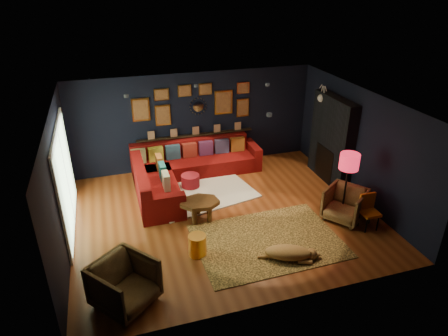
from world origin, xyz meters
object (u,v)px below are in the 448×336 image
object	(u,v)px
pouf	(190,181)
armchair_right	(345,203)
gold_stool	(197,245)
floor_lamp	(349,165)
sectional	(181,171)
coffee_table	(200,204)
dog	(288,250)
orange_chair	(368,209)
armchair_left	(124,282)

from	to	relation	value
pouf	armchair_right	world-z (taller)	armchair_right
gold_stool	floor_lamp	bearing A→B (deg)	6.68
floor_lamp	pouf	bearing A→B (deg)	142.51
sectional	coffee_table	distance (m)	1.82
armchair_right	pouf	bearing A→B (deg)	-165.42
coffee_table	floor_lamp	world-z (taller)	floor_lamp
dog	sectional	bearing A→B (deg)	131.63
gold_stool	floor_lamp	world-z (taller)	floor_lamp
floor_lamp	orange_chair	bearing A→B (deg)	-64.99
armchair_left	dog	world-z (taller)	armchair_left
pouf	orange_chair	bearing A→B (deg)	-41.19
orange_chair	floor_lamp	bearing A→B (deg)	115.99
floor_lamp	sectional	bearing A→B (deg)	140.49
orange_chair	floor_lamp	distance (m)	1.00
sectional	armchair_left	xyz separation A→B (m)	(-1.70, -3.86, 0.13)
sectional	dog	distance (m)	3.84
sectional	coffee_table	world-z (taller)	sectional
armchair_right	dog	world-z (taller)	armchair_right
coffee_table	armchair_left	bearing A→B (deg)	-130.56
armchair_left	floor_lamp	bearing A→B (deg)	-24.24
gold_stool	armchair_left	bearing A→B (deg)	-147.69
armchair_left	armchair_right	bearing A→B (deg)	-25.57
gold_stool	armchair_right	bearing A→B (deg)	4.55
sectional	orange_chair	world-z (taller)	sectional
gold_stool	dog	xyz separation A→B (m)	(1.60, -0.64, -0.01)
armchair_right	sectional	bearing A→B (deg)	-167.25
pouf	dog	world-z (taller)	dog
armchair_left	floor_lamp	distance (m)	5.05
coffee_table	armchair_right	xyz separation A→B (m)	(3.02, -0.88, 0.02)
pouf	armchair_right	bearing A→B (deg)	-39.55
armchair_right	orange_chair	size ratio (longest dim) A/B	1.05
coffee_table	orange_chair	world-z (taller)	orange_chair
armchair_right	floor_lamp	bearing A→B (deg)	123.36
pouf	armchair_right	size ratio (longest dim) A/B	0.57
sectional	floor_lamp	size ratio (longest dim) A/B	2.27
coffee_table	gold_stool	bearing A→B (deg)	-106.39
sectional	orange_chair	xyz separation A→B (m)	(3.37, -3.11, 0.13)
coffee_table	armchair_left	xyz separation A→B (m)	(-1.75, -2.04, 0.06)
armchair_right	gold_stool	world-z (taller)	armchair_right
dog	orange_chair	bearing A→B (deg)	35.47
armchair_left	orange_chair	xyz separation A→B (m)	(5.07, 0.75, -0.00)
orange_chair	dog	world-z (taller)	orange_chair
sectional	pouf	world-z (taller)	sectional
pouf	floor_lamp	world-z (taller)	floor_lamp
armchair_right	gold_stool	bearing A→B (deg)	-121.32
coffee_table	floor_lamp	xyz separation A→B (m)	(3.07, -0.75, 0.87)
gold_stool	dog	distance (m)	1.72
floor_lamp	coffee_table	bearing A→B (deg)	166.24
armchair_right	floor_lamp	world-z (taller)	floor_lamp
sectional	dog	xyz separation A→B (m)	(1.30, -3.61, -0.12)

